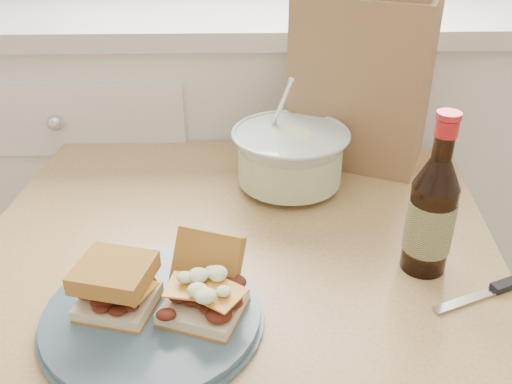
{
  "coord_description": "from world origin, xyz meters",
  "views": [
    {
      "loc": [
        -0.1,
        0.25,
        1.23
      ],
      "look_at": [
        -0.08,
        1.03,
        0.78
      ],
      "focal_mm": 40.0,
      "sensor_mm": 36.0,
      "label": 1
    }
  ],
  "objects_px": {
    "coleslaw_bowl": "(290,160)",
    "paper_bag": "(361,80)",
    "beer_bottle": "(431,214)",
    "dining_table": "(235,305)",
    "plate": "(152,316)"
  },
  "relations": [
    {
      "from": "coleslaw_bowl",
      "to": "paper_bag",
      "type": "height_order",
      "value": "paper_bag"
    },
    {
      "from": "coleslaw_bowl",
      "to": "beer_bottle",
      "type": "distance_m",
      "value": 0.32
    },
    {
      "from": "coleslaw_bowl",
      "to": "dining_table",
      "type": "bearing_deg",
      "value": -115.21
    },
    {
      "from": "coleslaw_bowl",
      "to": "beer_bottle",
      "type": "bearing_deg",
      "value": -54.19
    },
    {
      "from": "plate",
      "to": "paper_bag",
      "type": "xyz_separation_m",
      "value": [
        0.36,
        0.49,
        0.16
      ]
    },
    {
      "from": "dining_table",
      "to": "coleslaw_bowl",
      "type": "bearing_deg",
      "value": 70.76
    },
    {
      "from": "dining_table",
      "to": "paper_bag",
      "type": "bearing_deg",
      "value": 60.18
    },
    {
      "from": "coleslaw_bowl",
      "to": "beer_bottle",
      "type": "xyz_separation_m",
      "value": [
        0.18,
        -0.25,
        0.04
      ]
    },
    {
      "from": "beer_bottle",
      "to": "dining_table",
      "type": "bearing_deg",
      "value": -174.63
    },
    {
      "from": "beer_bottle",
      "to": "paper_bag",
      "type": "relative_size",
      "value": 0.76
    },
    {
      "from": "dining_table",
      "to": "beer_bottle",
      "type": "bearing_deg",
      "value": -1.04
    },
    {
      "from": "dining_table",
      "to": "plate",
      "type": "relative_size",
      "value": 3.18
    },
    {
      "from": "plate",
      "to": "paper_bag",
      "type": "bearing_deg",
      "value": 54.1
    },
    {
      "from": "plate",
      "to": "paper_bag",
      "type": "distance_m",
      "value": 0.63
    },
    {
      "from": "coleslaw_bowl",
      "to": "paper_bag",
      "type": "bearing_deg",
      "value": 41.02
    }
  ]
}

